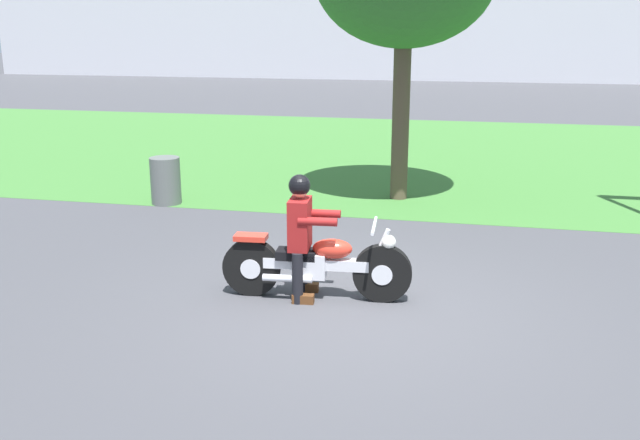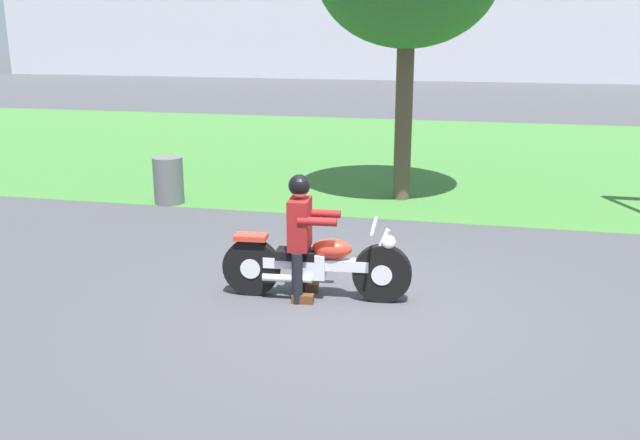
# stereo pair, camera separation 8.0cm
# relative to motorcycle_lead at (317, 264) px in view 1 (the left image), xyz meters

# --- Properties ---
(ground) EXTENTS (120.00, 120.00, 0.00)m
(ground) POSITION_rel_motorcycle_lead_xyz_m (0.46, -0.30, -0.39)
(ground) COLOR #424247
(grass_verge) EXTENTS (60.00, 12.00, 0.01)m
(grass_verge) POSITION_rel_motorcycle_lead_xyz_m (0.46, 9.44, -0.39)
(grass_verge) COLOR #3D7533
(grass_verge) RESTS_ON ground
(motorcycle_lead) EXTENTS (2.12, 0.66, 0.88)m
(motorcycle_lead) POSITION_rel_motorcycle_lead_xyz_m (0.00, 0.00, 0.00)
(motorcycle_lead) COLOR black
(motorcycle_lead) RESTS_ON ground
(rider_lead) EXTENTS (0.57, 0.49, 1.40)m
(rider_lead) POSITION_rel_motorcycle_lead_xyz_m (-0.17, -0.01, 0.43)
(rider_lead) COLOR black
(rider_lead) RESTS_ON ground
(trash_can) EXTENTS (0.51, 0.51, 0.80)m
(trash_can) POSITION_rel_motorcycle_lead_xyz_m (-3.44, 3.67, 0.00)
(trash_can) COLOR #595E5B
(trash_can) RESTS_ON ground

